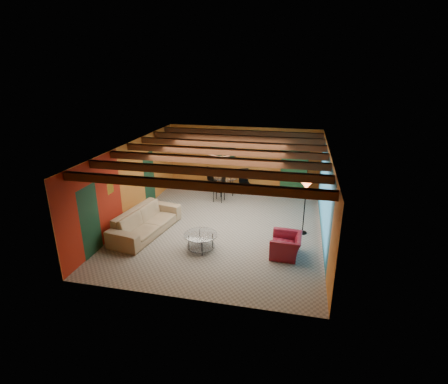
% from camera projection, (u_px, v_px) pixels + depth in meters
% --- Properties ---
extents(room, '(6.52, 8.01, 2.71)m').
position_uv_depth(room, '(223.00, 157.00, 11.05)').
color(room, gray).
rests_on(room, ground).
extents(sofa, '(1.51, 2.89, 0.80)m').
position_uv_depth(sofa, '(146.00, 221.00, 11.13)').
color(sofa, '#967F60').
rests_on(sofa, ground).
extents(armchair, '(0.88, 1.00, 0.63)m').
position_uv_depth(armchair, '(286.00, 245.00, 9.85)').
color(armchair, maroon).
rests_on(armchair, ground).
extents(coffee_table, '(1.31, 1.31, 0.50)m').
position_uv_depth(coffee_table, '(201.00, 242.00, 10.17)').
color(coffee_table, white).
rests_on(coffee_table, ground).
extents(dining_table, '(2.65, 2.65, 1.05)m').
position_uv_depth(dining_table, '(226.00, 183.00, 14.43)').
color(dining_table, silver).
rests_on(dining_table, ground).
extents(armoire, '(1.15, 0.77, 1.85)m').
position_uv_depth(armoire, '(294.00, 173.00, 14.39)').
color(armoire, brown).
rests_on(armoire, ground).
extents(floor_lamp, '(0.41, 0.41, 1.76)m').
position_uv_depth(floor_lamp, '(304.00, 208.00, 10.96)').
color(floor_lamp, black).
rests_on(floor_lamp, ground).
extents(ceiling_fan, '(1.50, 1.50, 0.44)m').
position_uv_depth(ceiling_fan, '(223.00, 158.00, 10.95)').
color(ceiling_fan, '#472614').
rests_on(ceiling_fan, ceiling).
extents(painting, '(1.05, 0.03, 0.65)m').
position_uv_depth(painting, '(223.00, 150.00, 15.01)').
color(painting, black).
rests_on(painting, wall_back).
extents(potted_plant, '(0.50, 0.47, 0.43)m').
position_uv_depth(potted_plant, '(296.00, 146.00, 13.99)').
color(potted_plant, '#26661E').
rests_on(potted_plant, armoire).
extents(vase, '(0.23, 0.23, 0.18)m').
position_uv_depth(vase, '(226.00, 168.00, 14.21)').
color(vase, orange).
rests_on(vase, dining_table).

